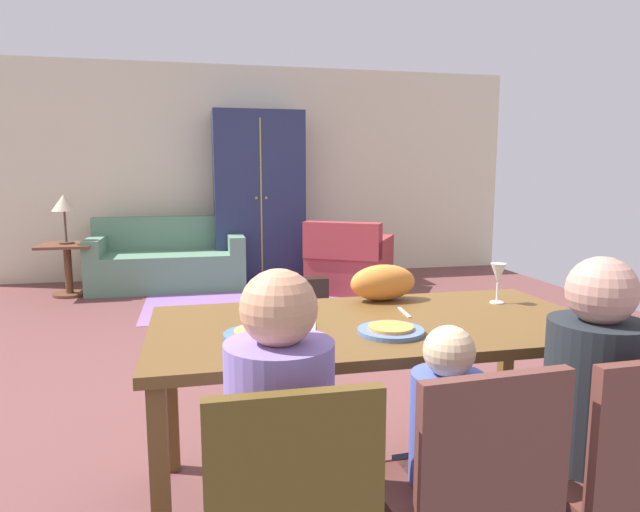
{
  "coord_description": "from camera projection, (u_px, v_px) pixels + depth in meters",
  "views": [
    {
      "loc": [
        -0.76,
        -3.56,
        1.36
      ],
      "look_at": [
        -0.02,
        -0.26,
        0.85
      ],
      "focal_mm": 31.29,
      "sensor_mm": 36.0,
      "label": 1
    }
  ],
  "objects": [
    {
      "name": "dining_table",
      "position": [
        375.0,
        338.0,
        2.28
      ],
      "size": [
        1.8,
        0.9,
        0.76
      ],
      "color": "brown",
      "rests_on": "ground_plane"
    },
    {
      "name": "pizza_near_child",
      "position": [
        391.0,
        327.0,
        2.09
      ],
      "size": [
        0.17,
        0.17,
        0.01
      ],
      "primitive_type": "cylinder",
      "color": "#E09140",
      "rests_on": "plate_near_child"
    },
    {
      "name": "pizza_near_man",
      "position": [
        257.0,
        331.0,
        2.04
      ],
      "size": [
        0.17,
        0.17,
        0.01
      ],
      "primitive_type": "cylinder",
      "color": "gold",
      "rests_on": "plate_near_man"
    },
    {
      "name": "couch",
      "position": [
        168.0,
        262.0,
        6.63
      ],
      "size": [
        1.76,
        0.86,
        0.82
      ],
      "color": "slate",
      "rests_on": "ground_plane"
    },
    {
      "name": "person_man",
      "position": [
        279.0,
        473.0,
        1.58
      ],
      "size": [
        0.3,
        0.4,
        1.11
      ],
      "color": "#333E52",
      "rests_on": "ground_plane"
    },
    {
      "name": "ground_plane",
      "position": [
        299.0,
        348.0,
        4.38
      ],
      "size": [
        6.95,
        6.4,
        0.02
      ],
      "primitive_type": "cube",
      "color": "brown"
    },
    {
      "name": "person_child",
      "position": [
        440.0,
        480.0,
        1.7
      ],
      "size": [
        0.22,
        0.29,
        0.92
      ],
      "color": "#364257",
      "rests_on": "ground_plane"
    },
    {
      "name": "knife",
      "position": [
        404.0,
        312.0,
        2.4
      ],
      "size": [
        0.03,
        0.17,
        0.01
      ],
      "primitive_type": "cube",
      "rotation": [
        0.0,
        0.0,
        -0.09
      ],
      "color": "silver",
      "rests_on": "dining_table"
    },
    {
      "name": "side_table",
      "position": [
        68.0,
        262.0,
        6.14
      ],
      "size": [
        0.56,
        0.56,
        0.58
      ],
      "color": "brown",
      "rests_on": "ground_plane"
    },
    {
      "name": "person_woman",
      "position": [
        582.0,
        438.0,
        1.8
      ],
      "size": [
        0.3,
        0.4,
        1.11
      ],
      "color": "#2F434E",
      "rests_on": "ground_plane"
    },
    {
      "name": "plate_near_man",
      "position": [
        258.0,
        335.0,
        2.04
      ],
      "size": [
        0.25,
        0.25,
        0.02
      ],
      "primitive_type": "cylinder",
      "color": "#4C7296",
      "rests_on": "dining_table"
    },
    {
      "name": "cat",
      "position": [
        383.0,
        283.0,
        2.62
      ],
      "size": [
        0.33,
        0.18,
        0.17
      ],
      "primitive_type": "ellipsoid",
      "rotation": [
        0.0,
        0.0,
        0.08
      ],
      "color": "orange",
      "rests_on": "dining_table"
    },
    {
      "name": "dining_chair_woman",
      "position": [
        623.0,
        472.0,
        1.63
      ],
      "size": [
        0.43,
        0.43,
        0.87
      ],
      "color": "brown",
      "rests_on": "ground_plane"
    },
    {
      "name": "area_rug",
      "position": [
        269.0,
        297.0,
        6.08
      ],
      "size": [
        2.6,
        1.8,
        0.01
      ],
      "primitive_type": "cube",
      "color": "#845A99",
      "rests_on": "ground_plane"
    },
    {
      "name": "back_wall",
      "position": [
        254.0,
        173.0,
        7.31
      ],
      "size": [
        6.95,
        0.1,
        2.7
      ],
      "primitive_type": "cube",
      "color": "beige",
      "rests_on": "ground_plane"
    },
    {
      "name": "fork",
      "position": [
        313.0,
        328.0,
        2.16
      ],
      "size": [
        0.05,
        0.15,
        0.01
      ],
      "primitive_type": "cube",
      "rotation": [
        0.0,
        0.0,
        -0.22
      ],
      "color": "silver",
      "rests_on": "dining_table"
    },
    {
      "name": "dining_chair_child",
      "position": [
        469.0,
        493.0,
        1.52
      ],
      "size": [
        0.44,
        0.44,
        0.87
      ],
      "color": "brown",
      "rests_on": "ground_plane"
    },
    {
      "name": "wine_glass",
      "position": [
        498.0,
        275.0,
        2.56
      ],
      "size": [
        0.07,
        0.07,
        0.19
      ],
      "color": "silver",
      "rests_on": "dining_table"
    },
    {
      "name": "armchair",
      "position": [
        349.0,
        264.0,
        6.38
      ],
      "size": [
        1.17,
        1.17,
        0.82
      ],
      "color": "#983337",
      "rests_on": "ground_plane"
    },
    {
      "name": "plate_near_child",
      "position": [
        391.0,
        331.0,
        2.09
      ],
      "size": [
        0.25,
        0.25,
        0.02
      ],
      "primitive_type": "cylinder",
      "color": "#5576A9",
      "rests_on": "dining_table"
    },
    {
      "name": "table_lamp",
      "position": [
        64.0,
        205.0,
        6.05
      ],
      "size": [
        0.26,
        0.26,
        0.54
      ],
      "color": "brown",
      "rests_on": "side_table"
    },
    {
      "name": "armoire",
      "position": [
        259.0,
        197.0,
        6.99
      ],
      "size": [
        1.1,
        0.59,
        2.1
      ],
      "color": "#232B4F",
      "rests_on": "ground_plane"
    },
    {
      "name": "handbag",
      "position": [
        313.0,
        290.0,
        5.86
      ],
      "size": [
        0.32,
        0.16,
        0.26
      ],
      "primitive_type": "cube",
      "color": "black",
      "rests_on": "ground_plane"
    }
  ]
}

